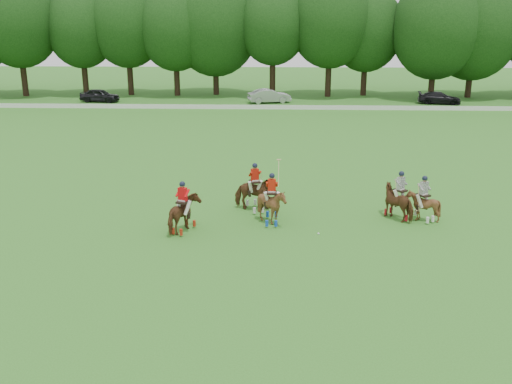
{
  "coord_description": "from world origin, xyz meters",
  "views": [
    {
      "loc": [
        0.73,
        -21.07,
        9.19
      ],
      "look_at": [
        -0.27,
        4.2,
        1.4
      ],
      "focal_mm": 40.0,
      "sensor_mm": 36.0,
      "label": 1
    }
  ],
  "objects_px": {
    "car_right": "(439,98)",
    "polo_red_a": "(183,214)",
    "car_mid": "(269,96)",
    "car_left": "(100,95)",
    "polo_red_c": "(272,205)",
    "polo_ball": "(318,234)",
    "polo_stripe_a": "(399,202)",
    "polo_red_b": "(255,194)",
    "polo_stripe_b": "(422,205)"
  },
  "relations": [
    {
      "from": "car_mid",
      "to": "polo_red_c",
      "type": "bearing_deg",
      "value": 166.51
    },
    {
      "from": "polo_stripe_b",
      "to": "polo_red_b",
      "type": "bearing_deg",
      "value": 171.69
    },
    {
      "from": "car_right",
      "to": "polo_red_b",
      "type": "relative_size",
      "value": 1.89
    },
    {
      "from": "car_right",
      "to": "polo_stripe_a",
      "type": "xyz_separation_m",
      "value": [
        -11.88,
        -37.75,
        0.18
      ]
    },
    {
      "from": "car_left",
      "to": "car_mid",
      "type": "distance_m",
      "value": 19.07
    },
    {
      "from": "polo_red_c",
      "to": "car_left",
      "type": "bearing_deg",
      "value": 117.18
    },
    {
      "from": "car_right",
      "to": "polo_stripe_b",
      "type": "relative_size",
      "value": 2.1
    },
    {
      "from": "polo_stripe_b",
      "to": "polo_ball",
      "type": "bearing_deg",
      "value": -157.88
    },
    {
      "from": "polo_red_a",
      "to": "car_mid",
      "type": "bearing_deg",
      "value": 85.53
    },
    {
      "from": "car_right",
      "to": "polo_red_c",
      "type": "xyz_separation_m",
      "value": [
        -17.91,
        -38.66,
        0.22
      ]
    },
    {
      "from": "car_mid",
      "to": "car_right",
      "type": "height_order",
      "value": "car_mid"
    },
    {
      "from": "car_mid",
      "to": "polo_stripe_a",
      "type": "xyz_separation_m",
      "value": [
        6.8,
        -37.75,
        0.07
      ]
    },
    {
      "from": "car_left",
      "to": "polo_ball",
      "type": "relative_size",
      "value": 48.38
    },
    {
      "from": "car_right",
      "to": "polo_stripe_b",
      "type": "distance_m",
      "value": 39.53
    },
    {
      "from": "car_mid",
      "to": "polo_red_c",
      "type": "height_order",
      "value": "polo_red_c"
    },
    {
      "from": "polo_red_b",
      "to": "polo_stripe_b",
      "type": "height_order",
      "value": "polo_red_b"
    },
    {
      "from": "polo_red_b",
      "to": "polo_red_c",
      "type": "relative_size",
      "value": 0.82
    },
    {
      "from": "car_mid",
      "to": "polo_stripe_a",
      "type": "relative_size",
      "value": 2.02
    },
    {
      "from": "car_mid",
      "to": "polo_stripe_b",
      "type": "distance_m",
      "value": 38.81
    },
    {
      "from": "polo_red_a",
      "to": "polo_stripe_a",
      "type": "xyz_separation_m",
      "value": [
        9.92,
        2.16,
        -0.01
      ]
    },
    {
      "from": "car_left",
      "to": "car_right",
      "type": "height_order",
      "value": "car_left"
    },
    {
      "from": "car_left",
      "to": "polo_red_c",
      "type": "xyz_separation_m",
      "value": [
        19.85,
        -38.66,
        0.14
      ]
    },
    {
      "from": "polo_stripe_b",
      "to": "car_mid",
      "type": "bearing_deg",
      "value": 101.63
    },
    {
      "from": "car_left",
      "to": "polo_stripe_a",
      "type": "height_order",
      "value": "polo_stripe_a"
    },
    {
      "from": "polo_red_b",
      "to": "polo_stripe_a",
      "type": "bearing_deg",
      "value": -7.37
    },
    {
      "from": "polo_red_a",
      "to": "polo_ball",
      "type": "xyz_separation_m",
      "value": [
        5.98,
        -0.12,
        -0.8
      ]
    },
    {
      "from": "polo_stripe_a",
      "to": "car_right",
      "type": "bearing_deg",
      "value": 72.53
    },
    {
      "from": "polo_red_a",
      "to": "polo_ball",
      "type": "distance_m",
      "value": 6.04
    },
    {
      "from": "polo_stripe_a",
      "to": "polo_stripe_b",
      "type": "relative_size",
      "value": 1.07
    },
    {
      "from": "polo_red_b",
      "to": "polo_red_a",
      "type": "bearing_deg",
      "value": -134.88
    },
    {
      "from": "car_mid",
      "to": "polo_ball",
      "type": "height_order",
      "value": "car_mid"
    },
    {
      "from": "car_right",
      "to": "polo_red_a",
      "type": "height_order",
      "value": "polo_red_a"
    },
    {
      "from": "car_right",
      "to": "polo_red_a",
      "type": "bearing_deg",
      "value": 160.8
    },
    {
      "from": "car_mid",
      "to": "car_right",
      "type": "relative_size",
      "value": 1.03
    },
    {
      "from": "car_left",
      "to": "polo_red_c",
      "type": "height_order",
      "value": "polo_red_c"
    },
    {
      "from": "car_right",
      "to": "polo_stripe_a",
      "type": "relative_size",
      "value": 1.97
    },
    {
      "from": "polo_stripe_b",
      "to": "car_right",
      "type": "bearing_deg",
      "value": 74.06
    },
    {
      "from": "car_right",
      "to": "polo_red_c",
      "type": "bearing_deg",
      "value": 164.58
    },
    {
      "from": "car_mid",
      "to": "polo_stripe_b",
      "type": "bearing_deg",
      "value": 176.99
    },
    {
      "from": "car_right",
      "to": "polo_red_a",
      "type": "xyz_separation_m",
      "value": [
        -21.8,
        -39.91,
        0.18
      ]
    },
    {
      "from": "car_left",
      "to": "car_right",
      "type": "xyz_separation_m",
      "value": [
        37.75,
        0.0,
        -0.08
      ]
    },
    {
      "from": "polo_stripe_a",
      "to": "polo_ball",
      "type": "distance_m",
      "value": 4.62
    },
    {
      "from": "car_left",
      "to": "car_right",
      "type": "distance_m",
      "value": 37.75
    },
    {
      "from": "polo_red_c",
      "to": "polo_stripe_a",
      "type": "bearing_deg",
      "value": 8.58
    },
    {
      "from": "car_right",
      "to": "polo_ball",
      "type": "xyz_separation_m",
      "value": [
        -15.82,
        -40.03,
        -0.62
      ]
    },
    {
      "from": "car_mid",
      "to": "car_left",
      "type": "bearing_deg",
      "value": 75.36
    },
    {
      "from": "polo_stripe_a",
      "to": "polo_red_a",
      "type": "bearing_deg",
      "value": -167.69
    },
    {
      "from": "polo_red_a",
      "to": "polo_red_c",
      "type": "relative_size",
      "value": 0.79
    },
    {
      "from": "polo_red_b",
      "to": "polo_stripe_a",
      "type": "xyz_separation_m",
      "value": [
        6.88,
        -0.89,
        -0.04
      ]
    },
    {
      "from": "polo_red_a",
      "to": "polo_stripe_a",
      "type": "distance_m",
      "value": 10.15
    }
  ]
}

